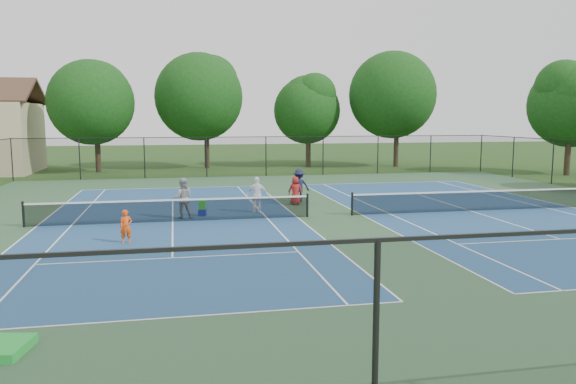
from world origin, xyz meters
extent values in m
plane|color=#234716|center=(0.00, 0.00, 0.00)|extent=(140.00, 140.00, 0.00)
cube|color=#2A4A29|center=(0.00, 0.00, 0.00)|extent=(36.00, 36.00, 0.01)
cube|color=navy|center=(-7.00, 0.00, 0.01)|extent=(10.97, 23.77, 0.00)
cube|color=white|center=(-7.00, 11.88, 0.01)|extent=(10.97, 0.06, 0.00)
cube|color=white|center=(-7.00, -11.88, 0.01)|extent=(10.97, 0.06, 0.00)
cube|color=white|center=(-12.48, 0.00, 0.01)|extent=(0.06, 23.77, 0.00)
cube|color=white|center=(-1.51, 0.00, 0.01)|extent=(0.06, 23.77, 0.00)
cube|color=white|center=(-11.12, 0.00, 0.01)|extent=(0.06, 23.77, 0.00)
cube|color=white|center=(-2.88, 0.00, 0.01)|extent=(0.06, 23.77, 0.00)
cube|color=white|center=(-7.00, 6.40, 0.01)|extent=(8.23, 0.06, 0.00)
cube|color=white|center=(-7.00, -6.40, 0.01)|extent=(8.23, 0.06, 0.00)
cube|color=white|center=(-7.00, 0.00, 0.01)|extent=(0.06, 12.80, 0.00)
cylinder|color=black|center=(-12.95, 0.00, 0.54)|extent=(0.10, 0.10, 1.07)
cylinder|color=black|center=(-1.05, 0.00, 0.54)|extent=(0.10, 0.10, 1.07)
cube|color=black|center=(-7.00, 0.00, 0.47)|extent=(11.90, 0.01, 0.90)
cube|color=white|center=(-7.00, 0.00, 0.95)|extent=(11.90, 0.04, 0.07)
cube|color=navy|center=(7.00, 0.00, 0.01)|extent=(10.97, 23.77, 0.00)
cube|color=white|center=(7.00, 11.88, 0.01)|extent=(10.97, 0.06, 0.00)
cube|color=white|center=(1.51, 0.00, 0.01)|extent=(0.06, 23.77, 0.00)
cube|color=white|center=(12.48, 0.00, 0.01)|extent=(0.06, 23.77, 0.00)
cube|color=white|center=(2.88, 0.00, 0.01)|extent=(0.06, 23.77, 0.00)
cube|color=white|center=(11.12, 0.00, 0.01)|extent=(0.06, 23.77, 0.00)
cube|color=white|center=(7.00, 6.40, 0.01)|extent=(8.23, 0.06, 0.00)
cube|color=white|center=(7.00, -6.40, 0.01)|extent=(8.23, 0.06, 0.00)
cube|color=white|center=(7.00, 0.00, 0.01)|extent=(0.06, 12.80, 0.00)
cylinder|color=black|center=(1.05, 0.00, 0.54)|extent=(0.10, 0.10, 1.07)
cube|color=black|center=(7.00, 0.00, 0.47)|extent=(11.90, 0.01, 0.90)
cube|color=white|center=(7.00, 0.00, 0.95)|extent=(11.90, 0.04, 0.07)
cylinder|color=black|center=(-18.00, 18.00, 1.50)|extent=(0.08, 0.08, 3.00)
cylinder|color=black|center=(-13.50, 18.00, 1.50)|extent=(0.08, 0.08, 3.00)
cylinder|color=black|center=(-9.00, 18.00, 1.50)|extent=(0.08, 0.08, 3.00)
cylinder|color=black|center=(-4.50, 18.00, 1.50)|extent=(0.08, 0.08, 3.00)
cylinder|color=black|center=(-4.50, -18.00, 1.50)|extent=(0.08, 0.08, 3.00)
cylinder|color=black|center=(0.00, 18.00, 1.50)|extent=(0.08, 0.08, 3.00)
cylinder|color=black|center=(4.50, 18.00, 1.50)|extent=(0.08, 0.08, 3.00)
cylinder|color=black|center=(9.00, 18.00, 1.50)|extent=(0.08, 0.08, 3.00)
cylinder|color=black|center=(13.50, 18.00, 1.50)|extent=(0.08, 0.08, 3.00)
cylinder|color=black|center=(18.00, 18.00, 1.50)|extent=(0.08, 0.08, 3.00)
cylinder|color=black|center=(18.00, 9.00, 1.50)|extent=(0.08, 0.08, 3.00)
cylinder|color=black|center=(18.00, 13.50, 1.50)|extent=(0.08, 0.08, 3.00)
cube|color=black|center=(0.00, 18.00, 1.50)|extent=(36.00, 0.01, 3.00)
cube|color=black|center=(0.00, 18.00, 3.00)|extent=(36.00, 0.05, 0.05)
cylinder|color=#2D2116|center=(-13.00, 24.00, 1.89)|extent=(0.44, 0.44, 3.78)
sphere|color=#113A10|center=(-13.00, 24.00, 5.65)|extent=(6.80, 6.80, 6.80)
sphere|color=#113A10|center=(-13.00, 24.00, 6.31)|extent=(5.58, 5.58, 5.58)
sphere|color=#113A10|center=(-13.00, 24.00, 6.98)|extent=(4.35, 4.35, 4.35)
cylinder|color=#2D2116|center=(-4.00, 26.00, 2.07)|extent=(0.44, 0.44, 4.14)
sphere|color=#113A10|center=(-4.00, 26.00, 6.23)|extent=(7.60, 7.60, 7.60)
sphere|color=#113A10|center=(-4.00, 26.00, 6.85)|extent=(6.23, 6.23, 6.23)
sphere|color=#113A10|center=(-4.00, 26.00, 7.48)|extent=(4.86, 4.86, 4.86)
cylinder|color=#2D2116|center=(5.00, 25.00, 1.71)|extent=(0.44, 0.44, 3.42)
sphere|color=#113A10|center=(5.00, 25.00, 5.07)|extent=(6.00, 6.00, 6.00)
sphere|color=#113A10|center=(5.00, 25.00, 5.77)|extent=(4.92, 4.92, 4.92)
sphere|color=#113A10|center=(5.00, 25.00, 6.48)|extent=(3.84, 3.84, 3.84)
cylinder|color=#2D2116|center=(13.00, 24.00, 2.16)|extent=(0.44, 0.44, 4.32)
sphere|color=#113A10|center=(13.00, 24.00, 6.46)|extent=(7.80, 7.80, 7.80)
sphere|color=#113A10|center=(13.00, 24.00, 7.08)|extent=(6.40, 6.40, 6.40)
sphere|color=#113A10|center=(13.00, 24.00, 7.69)|extent=(4.99, 4.99, 4.99)
cylinder|color=#2D2116|center=(23.00, 14.00, 1.80)|extent=(0.44, 0.44, 3.60)
sphere|color=#113A10|center=(23.00, 14.00, 5.41)|extent=(6.60, 6.60, 6.60)
sphere|color=#113A10|center=(23.00, 14.00, 6.09)|extent=(5.41, 5.41, 5.41)
sphere|color=#113A10|center=(23.00, 14.00, 6.76)|extent=(4.22, 4.22, 4.22)
imported|color=#FC4D10|center=(-8.61, -3.85, 0.60)|extent=(0.46, 0.33, 1.20)
imported|color=#9C9C9F|center=(-6.54, 0.80, 0.91)|extent=(0.89, 0.69, 1.82)
imported|color=white|center=(-3.08, 1.68, 0.85)|extent=(1.00, 0.43, 1.70)
imported|color=#181A36|center=(-0.44, 4.46, 0.87)|extent=(1.14, 0.67, 1.75)
imported|color=maroon|center=(-0.82, 3.64, 0.73)|extent=(0.79, 0.59, 1.46)
cube|color=navy|center=(-5.67, 1.21, 0.16)|extent=(0.40, 0.37, 0.32)
cube|color=green|center=(-5.67, 1.21, 0.52)|extent=(0.36, 0.32, 0.41)
camera|label=1|loc=(-6.85, -24.21, 4.45)|focal=35.00mm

